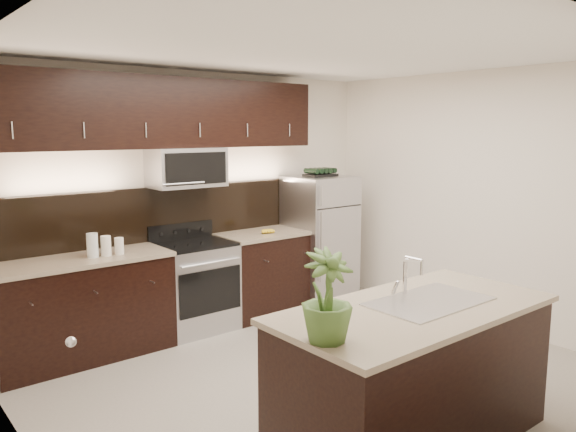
# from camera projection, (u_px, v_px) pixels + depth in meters

# --- Properties ---
(ground) EXTENTS (4.50, 4.50, 0.00)m
(ground) POSITION_uv_depth(u_px,v_px,m) (321.00, 376.00, 4.79)
(ground) COLOR gray
(ground) RESTS_ON ground
(room_walls) EXTENTS (4.52, 4.02, 2.71)m
(room_walls) POSITION_uv_depth(u_px,v_px,m) (316.00, 179.00, 4.43)
(room_walls) COLOR silver
(room_walls) RESTS_ON ground
(counter_run) EXTENTS (3.51, 0.65, 0.94)m
(counter_run) POSITION_uv_depth(u_px,v_px,m) (177.00, 289.00, 5.73)
(counter_run) COLOR black
(counter_run) RESTS_ON ground
(upper_fixtures) EXTENTS (3.49, 0.40, 1.66)m
(upper_fixtures) POSITION_uv_depth(u_px,v_px,m) (168.00, 124.00, 5.60)
(upper_fixtures) COLOR black
(upper_fixtures) RESTS_ON counter_run
(island) EXTENTS (1.96, 0.96, 0.94)m
(island) POSITION_uv_depth(u_px,v_px,m) (413.00, 374.00, 3.75)
(island) COLOR black
(island) RESTS_ON ground
(sink_faucet) EXTENTS (0.84, 0.50, 0.28)m
(sink_faucet) POSITION_uv_depth(u_px,v_px,m) (428.00, 299.00, 3.78)
(sink_faucet) COLOR silver
(sink_faucet) RESTS_ON island
(refrigerator) EXTENTS (0.74, 0.67, 1.53)m
(refrigerator) POSITION_uv_depth(u_px,v_px,m) (320.00, 239.00, 6.83)
(refrigerator) COLOR #B2B2B7
(refrigerator) RESTS_ON ground
(wine_rack) EXTENTS (0.38, 0.23, 0.09)m
(wine_rack) POSITION_uv_depth(u_px,v_px,m) (320.00, 173.00, 6.70)
(wine_rack) COLOR black
(wine_rack) RESTS_ON refrigerator
(plant) EXTENTS (0.31, 0.31, 0.51)m
(plant) POSITION_uv_depth(u_px,v_px,m) (327.00, 296.00, 3.03)
(plant) COLOR #3F6026
(plant) RESTS_ON island
(canisters) EXTENTS (0.33, 0.12, 0.22)m
(canisters) POSITION_uv_depth(u_px,v_px,m) (103.00, 246.00, 5.12)
(canisters) COLOR silver
(canisters) RESTS_ON counter_run
(french_press) EXTENTS (0.09, 0.09, 0.27)m
(french_press) POSITION_uv_depth(u_px,v_px,m) (302.00, 219.00, 6.62)
(french_press) COLOR silver
(french_press) RESTS_ON counter_run
(bananas) EXTENTS (0.19, 0.16, 0.05)m
(bananas) POSITION_uv_depth(u_px,v_px,m) (264.00, 231.00, 6.24)
(bananas) COLOR gold
(bananas) RESTS_ON counter_run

